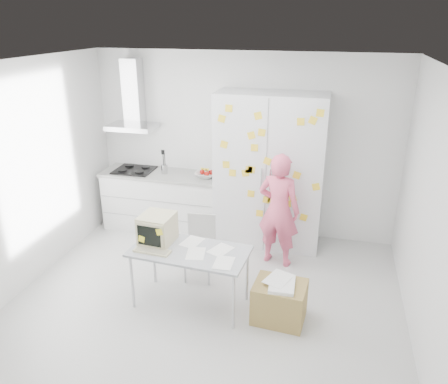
% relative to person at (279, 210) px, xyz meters
% --- Properties ---
extents(floor, '(4.50, 4.00, 0.02)m').
position_rel_person_xyz_m(floor, '(-0.67, -1.10, -0.78)').
color(floor, silver).
rests_on(floor, ground).
extents(walls, '(4.52, 4.01, 2.70)m').
position_rel_person_xyz_m(walls, '(-0.67, -0.38, 0.58)').
color(walls, white).
rests_on(walls, ground).
extents(ceiling, '(4.50, 4.00, 0.02)m').
position_rel_person_xyz_m(ceiling, '(-0.67, -1.10, 1.93)').
color(ceiling, white).
rests_on(ceiling, walls).
extents(counter_run, '(1.84, 0.63, 1.28)m').
position_rel_person_xyz_m(counter_run, '(-1.87, 0.60, -0.30)').
color(counter_run, white).
rests_on(counter_run, ground).
extents(range_hood, '(0.70, 0.48, 1.01)m').
position_rel_person_xyz_m(range_hood, '(-2.32, 0.74, 1.18)').
color(range_hood, silver).
rests_on(range_hood, walls).
extents(tall_cabinet, '(1.50, 0.68, 2.20)m').
position_rel_person_xyz_m(tall_cabinet, '(-0.22, 0.57, 0.33)').
color(tall_cabinet, silver).
rests_on(tall_cabinet, ground).
extents(person, '(0.63, 0.48, 1.55)m').
position_rel_person_xyz_m(person, '(0.00, 0.00, 0.00)').
color(person, '#ED5C7E').
rests_on(person, ground).
extents(desk, '(1.35, 0.75, 1.05)m').
position_rel_person_xyz_m(desk, '(-1.10, -1.13, 0.02)').
color(desk, '#ABAFB6').
rests_on(desk, ground).
extents(chair, '(0.40, 0.40, 0.82)m').
position_rel_person_xyz_m(chair, '(-0.90, -0.57, -0.31)').
color(chair, '#B4B4B2').
rests_on(chair, ground).
extents(cardboard_box, '(0.59, 0.49, 0.49)m').
position_rel_person_xyz_m(cardboard_box, '(0.20, -1.21, -0.54)').
color(cardboard_box, '#A68B48').
rests_on(cardboard_box, ground).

